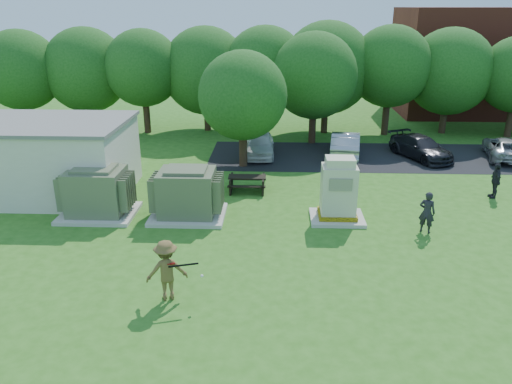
{
  "coord_description": "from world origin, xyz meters",
  "views": [
    {
      "loc": [
        0.76,
        -14.17,
        8.11
      ],
      "look_at": [
        0.0,
        4.0,
        1.3
      ],
      "focal_mm": 35.0,
      "sensor_mm": 36.0,
      "label": 1
    }
  ],
  "objects_px": {
    "generator_cabinet": "(338,193)",
    "batter": "(167,270)",
    "car_silver_a": "(345,144)",
    "car_silver_b": "(506,148)",
    "person_walking_right": "(495,181)",
    "picnic_table": "(247,182)",
    "transformer_right": "(187,194)",
    "car_white": "(260,144)",
    "car_dark": "(421,147)",
    "transformer_left": "(97,193)",
    "person_by_generator": "(427,212)"
  },
  "relations": [
    {
      "from": "person_walking_right",
      "to": "car_white",
      "type": "bearing_deg",
      "value": -116.21
    },
    {
      "from": "car_silver_a",
      "to": "car_dark",
      "type": "bearing_deg",
      "value": -172.47
    },
    {
      "from": "car_silver_b",
      "to": "batter",
      "type": "bearing_deg",
      "value": 55.54
    },
    {
      "from": "picnic_table",
      "to": "person_walking_right",
      "type": "distance_m",
      "value": 11.12
    },
    {
      "from": "transformer_left",
      "to": "car_silver_a",
      "type": "height_order",
      "value": "transformer_left"
    },
    {
      "from": "batter",
      "to": "car_silver_a",
      "type": "bearing_deg",
      "value": -131.05
    },
    {
      "from": "generator_cabinet",
      "to": "car_silver_a",
      "type": "distance_m",
      "value": 9.11
    },
    {
      "from": "person_by_generator",
      "to": "car_white",
      "type": "distance_m",
      "value": 12.1
    },
    {
      "from": "transformer_right",
      "to": "person_walking_right",
      "type": "height_order",
      "value": "transformer_right"
    },
    {
      "from": "generator_cabinet",
      "to": "batter",
      "type": "bearing_deg",
      "value": -132.97
    },
    {
      "from": "car_white",
      "to": "car_dark",
      "type": "distance_m",
      "value": 9.09
    },
    {
      "from": "transformer_right",
      "to": "car_silver_a",
      "type": "xyz_separation_m",
      "value": [
        7.48,
        8.93,
        -0.24
      ]
    },
    {
      "from": "generator_cabinet",
      "to": "picnic_table",
      "type": "height_order",
      "value": "generator_cabinet"
    },
    {
      "from": "generator_cabinet",
      "to": "person_by_generator",
      "type": "xyz_separation_m",
      "value": [
        3.22,
        -1.06,
        -0.32
      ]
    },
    {
      "from": "transformer_left",
      "to": "car_silver_b",
      "type": "relative_size",
      "value": 0.7
    },
    {
      "from": "generator_cabinet",
      "to": "picnic_table",
      "type": "bearing_deg",
      "value": 140.7
    },
    {
      "from": "picnic_table",
      "to": "person_walking_right",
      "type": "bearing_deg",
      "value": -1.66
    },
    {
      "from": "person_by_generator",
      "to": "car_silver_b",
      "type": "bearing_deg",
      "value": -98.0
    },
    {
      "from": "picnic_table",
      "to": "car_dark",
      "type": "height_order",
      "value": "car_dark"
    },
    {
      "from": "picnic_table",
      "to": "car_white",
      "type": "bearing_deg",
      "value": 86.35
    },
    {
      "from": "transformer_left",
      "to": "car_silver_b",
      "type": "distance_m",
      "value": 22.13
    },
    {
      "from": "transformer_right",
      "to": "person_by_generator",
      "type": "height_order",
      "value": "transformer_right"
    },
    {
      "from": "car_dark",
      "to": "car_silver_a",
      "type": "bearing_deg",
      "value": 154.47
    },
    {
      "from": "batter",
      "to": "person_by_generator",
      "type": "height_order",
      "value": "batter"
    },
    {
      "from": "car_white",
      "to": "car_silver_b",
      "type": "bearing_deg",
      "value": -0.68
    },
    {
      "from": "car_silver_a",
      "to": "car_dark",
      "type": "height_order",
      "value": "car_silver_a"
    },
    {
      "from": "generator_cabinet",
      "to": "person_walking_right",
      "type": "distance_m",
      "value": 7.83
    },
    {
      "from": "car_silver_a",
      "to": "car_white",
      "type": "bearing_deg",
      "value": 7.56
    },
    {
      "from": "picnic_table",
      "to": "person_by_generator",
      "type": "height_order",
      "value": "person_by_generator"
    },
    {
      "from": "transformer_right",
      "to": "car_silver_b",
      "type": "xyz_separation_m",
      "value": [
        16.49,
        9.06,
        -0.37
      ]
    },
    {
      "from": "car_dark",
      "to": "generator_cabinet",
      "type": "bearing_deg",
      "value": -147.11
    },
    {
      "from": "transformer_right",
      "to": "car_silver_b",
      "type": "height_order",
      "value": "transformer_right"
    },
    {
      "from": "batter",
      "to": "car_silver_a",
      "type": "relative_size",
      "value": 0.42
    },
    {
      "from": "person_by_generator",
      "to": "car_dark",
      "type": "relative_size",
      "value": 0.38
    },
    {
      "from": "generator_cabinet",
      "to": "car_white",
      "type": "height_order",
      "value": "generator_cabinet"
    },
    {
      "from": "transformer_right",
      "to": "generator_cabinet",
      "type": "height_order",
      "value": "generator_cabinet"
    },
    {
      "from": "generator_cabinet",
      "to": "person_walking_right",
      "type": "relative_size",
      "value": 1.63
    },
    {
      "from": "generator_cabinet",
      "to": "car_silver_a",
      "type": "relative_size",
      "value": 0.59
    },
    {
      "from": "car_white",
      "to": "generator_cabinet",
      "type": "bearing_deg",
      "value": -70.21
    },
    {
      "from": "car_dark",
      "to": "car_silver_b",
      "type": "xyz_separation_m",
      "value": [
        4.78,
        0.19,
        -0.03
      ]
    },
    {
      "from": "picnic_table",
      "to": "car_white",
      "type": "height_order",
      "value": "car_white"
    },
    {
      "from": "batter",
      "to": "generator_cabinet",
      "type": "bearing_deg",
      "value": -148.9
    },
    {
      "from": "person_walking_right",
      "to": "car_silver_a",
      "type": "relative_size",
      "value": 0.36
    },
    {
      "from": "person_walking_right",
      "to": "picnic_table",
      "type": "bearing_deg",
      "value": -87.64
    },
    {
      "from": "car_silver_b",
      "to": "transformer_right",
      "type": "bearing_deg",
      "value": 40.99
    },
    {
      "from": "picnic_table",
      "to": "car_dark",
      "type": "bearing_deg",
      "value": 31.53
    },
    {
      "from": "car_white",
      "to": "car_silver_a",
      "type": "height_order",
      "value": "car_silver_a"
    },
    {
      "from": "transformer_right",
      "to": "transformer_left",
      "type": "bearing_deg",
      "value": 180.0
    },
    {
      "from": "car_silver_a",
      "to": "car_silver_b",
      "type": "xyz_separation_m",
      "value": [
        9.01,
        0.13,
        -0.14
      ]
    },
    {
      "from": "batter",
      "to": "car_silver_b",
      "type": "xyz_separation_m",
      "value": [
        16.05,
        15.14,
        -0.33
      ]
    }
  ]
}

